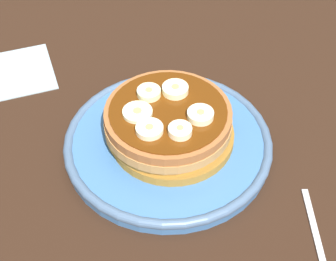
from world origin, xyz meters
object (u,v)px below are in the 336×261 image
Objects in this scene: banana_slice_5 at (181,131)px; banana_slice_2 at (149,93)px; banana_slice_1 at (200,115)px; pancake_stack at (169,124)px; plate at (168,143)px; napkin at (14,73)px; banana_slice_0 at (149,130)px; fork at (319,245)px; banana_slice_4 at (137,113)px; banana_slice_3 at (175,90)px.

banana_slice_2 is at bearing 100.86° from banana_slice_5.
pancake_stack is at bearing 137.50° from banana_slice_1.
plate is 8.97× the size of banana_slice_2.
banana_slice_0 is at bearing -61.41° from napkin.
banana_slice_1 is at bearing 1.64° from banana_slice_0.
plate reaches higher than fork.
banana_slice_5 reaches higher than napkin.
banana_slice_3 is at bearing 21.37° from banana_slice_4.
banana_slice_0 is at bearing 130.24° from fork.
banana_slice_2 is 7.28cm from banana_slice_5.
banana_slice_1 is at bearing 28.02° from banana_slice_5.
banana_slice_3 is (1.87, 2.68, 5.90)cm from plate.
banana_slice_2 is (1.81, 5.75, 0.05)cm from banana_slice_0.
banana_slice_3 and banana_slice_5 have the same top height.
banana_slice_4 is 0.27× the size of fork.
banana_slice_0 is 6.14cm from banana_slice_1.
banana_slice_5 is 30.82cm from napkin.
banana_slice_1 is 1.07× the size of banana_slice_2.
banana_slice_4 reaches higher than fork.
banana_slice_0 is 1.09× the size of banana_slice_2.
fork is (8.47, -21.10, -6.74)cm from banana_slice_3.
banana_slice_0 is at bearing 156.32° from banana_slice_5.
banana_slice_2 is 24.42cm from napkin.
fork is at bearing -49.76° from banana_slice_0.
banana_slice_4 is 5.79cm from banana_slice_5.
banana_slice_2 is (-1.27, 3.20, 5.89)cm from plate.
banana_slice_0 reaches higher than napkin.
pancake_stack is at bearing 118.50° from fork.
plate is 1.61× the size of pancake_stack.
banana_slice_1 is at bearing -42.50° from pancake_stack.
banana_slice_5 is (1.37, -7.15, 0.02)cm from banana_slice_2.
banana_slice_4 is at bearing 170.54° from plate.
pancake_stack is at bearing 88.19° from banana_slice_5.
banana_slice_2 reaches higher than napkin.
banana_slice_0 is 7.21cm from banana_slice_3.
banana_slice_4 is at bearing 126.08° from fork.
banana_slice_0 is 6.03cm from banana_slice_2.
banana_slice_0 is 28.06cm from napkin.
banana_slice_1 is 3.35cm from banana_slice_5.
banana_slice_1 is 0.96× the size of banana_slice_3.
banana_slice_4 is at bearing -130.41° from banana_slice_2.
banana_slice_2 is 0.23× the size of fork.
pancake_stack is (0.23, 0.21, 3.07)cm from plate.
plate is 6.82cm from banana_slice_2.
fork is (10.34, -18.41, -0.85)cm from plate.
banana_slice_0 reaches higher than plate.
fork is (26.45, -39.77, 0.10)cm from napkin.
banana_slice_3 reaches higher than banana_slice_4.
banana_slice_5 is (0.10, -3.95, 5.91)cm from plate.
banana_slice_5 is at bearing -51.52° from banana_slice_4.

